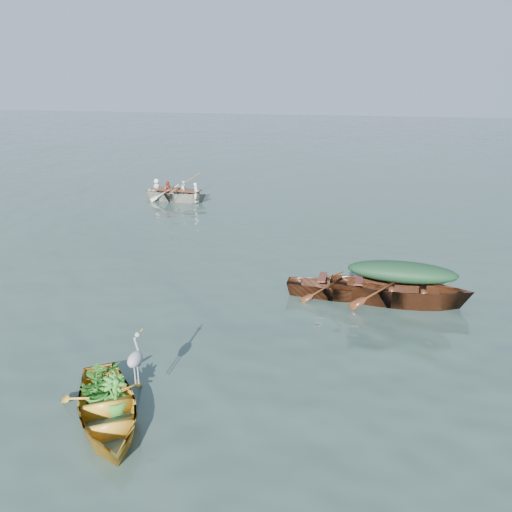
{
  "coord_description": "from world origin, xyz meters",
  "views": [
    {
      "loc": [
        3.2,
        -10.13,
        5.56
      ],
      "look_at": [
        -0.0,
        3.58,
        0.5
      ],
      "focal_mm": 35.0,
      "sensor_mm": 36.0,
      "label": 1
    }
  ],
  "objects": [
    {
      "name": "ground",
      "position": [
        0.0,
        0.0,
        0.0
      ],
      "size": [
        140.0,
        140.0,
        0.0
      ],
      "primitive_type": "plane",
      "color": "#32463D",
      "rests_on": "ground"
    },
    {
      "name": "yellow_dinghy",
      "position": [
        -0.87,
        -3.83,
        0.0
      ],
      "size": [
        3.15,
        3.61,
        0.93
      ],
      "primitive_type": "imported",
      "rotation": [
        0.0,
        0.0,
        0.61
      ],
      "color": "orange",
      "rests_on": "ground"
    },
    {
      "name": "green_tarp_boat",
      "position": [
        4.14,
        2.24,
        0.0
      ],
      "size": [
        5.02,
        1.64,
        1.21
      ],
      "primitive_type": "imported",
      "rotation": [
        0.0,
        0.0,
        1.55
      ],
      "color": "#4B2511",
      "rests_on": "ground"
    },
    {
      "name": "open_wooden_boat",
      "position": [
        2.61,
        2.27,
        0.0
      ],
      "size": [
        3.94,
        1.24,
        0.89
      ],
      "primitive_type": "imported",
      "rotation": [
        0.0,
        0.0,
        1.58
      ],
      "color": "#512D14",
      "rests_on": "ground"
    },
    {
      "name": "rowed_boat",
      "position": [
        -5.76,
        11.63,
        0.0
      ],
      "size": [
        4.46,
        1.67,
        1.04
      ],
      "primitive_type": "imported",
      "rotation": [
        0.0,
        0.0,
        1.49
      ],
      "color": "beige",
      "rests_on": "ground"
    },
    {
      "name": "green_tarp_cover",
      "position": [
        4.14,
        2.24,
        0.86
      ],
      "size": [
        2.76,
        0.9,
        0.52
      ],
      "primitive_type": "ellipsoid",
      "rotation": [
        0.0,
        0.0,
        1.55
      ],
      "color": "#14321F",
      "rests_on": "green_tarp_boat"
    },
    {
      "name": "thwart_benches",
      "position": [
        2.61,
        2.27,
        0.46
      ],
      "size": [
        1.97,
        0.74,
        0.04
      ],
      "primitive_type": null,
      "rotation": [
        0.0,
        0.0,
        1.58
      ],
      "color": "#491C11",
      "rests_on": "open_wooden_boat"
    },
    {
      "name": "heron",
      "position": [
        -0.45,
        -3.47,
        0.92
      ],
      "size": [
        0.46,
        0.49,
        0.92
      ],
      "primitive_type": null,
      "rotation": [
        0.0,
        0.0,
        0.61
      ],
      "color": "#9DA0A6",
      "rests_on": "yellow_dinghy"
    },
    {
      "name": "dinghy_weeds",
      "position": [
        -1.17,
        -3.36,
        0.76
      ],
      "size": [
        1.09,
        1.14,
        0.6
      ],
      "primitive_type": "imported",
      "rotation": [
        0.0,
        0.0,
        0.61
      ],
      "color": "#34741E",
      "rests_on": "yellow_dinghy"
    },
    {
      "name": "rowers",
      "position": [
        -5.76,
        11.63,
        0.9
      ],
      "size": [
        3.14,
        1.43,
        0.76
      ],
      "primitive_type": "imported",
      "rotation": [
        0.0,
        0.0,
        1.49
      ],
      "color": "white",
      "rests_on": "rowed_boat"
    },
    {
      "name": "oars",
      "position": [
        -5.76,
        11.63,
        0.55
      ],
      "size": [
        0.81,
        2.64,
        0.06
      ],
      "primitive_type": null,
      "rotation": [
        0.0,
        0.0,
        1.49
      ],
      "color": "olive",
      "rests_on": "rowed_boat"
    }
  ]
}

